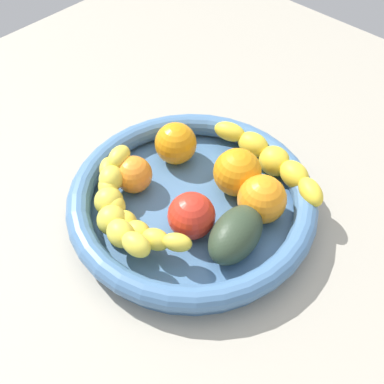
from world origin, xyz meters
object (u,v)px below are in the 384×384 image
object	(u,v)px
banana_draped_left	(116,206)
banana_arching_top	(272,160)
avocado_dark	(236,234)
orange_front	(176,143)
banana_draped_right	(129,215)
fruit_bowl	(192,202)
orange_rear	(134,175)
orange_mid_left	(237,172)
orange_mid_right	(262,199)
tomato_red	(191,216)

from	to	relation	value
banana_draped_left	banana_arching_top	size ratio (longest dim) A/B	0.79
banana_draped_left	avocado_dark	xyz separation A→B (cm)	(-7.56, 14.14, -0.62)
orange_front	avocado_dark	bearing A→B (deg)	68.98
banana_draped_right	fruit_bowl	bearing A→B (deg)	158.50
banana_draped_left	avocado_dark	distance (cm)	16.05
banana_draped_left	orange_rear	size ratio (longest dim) A/B	3.16
fruit_bowl	banana_draped_right	bearing A→B (deg)	-21.50
orange_mid_left	orange_rear	bearing A→B (deg)	-47.83
banana_draped_right	orange_mid_right	bearing A→B (deg)	140.76
fruit_bowl	avocado_dark	bearing A→B (deg)	81.62
orange_mid_left	orange_rear	distance (cm)	14.54
tomato_red	banana_draped_right	bearing A→B (deg)	-49.24
avocado_dark	banana_arching_top	bearing A→B (deg)	-161.14
orange_front	avocado_dark	world-z (taller)	orange_front
fruit_bowl	orange_mid_right	world-z (taller)	orange_mid_right
orange_mid_left	orange_mid_right	world-z (taller)	orange_mid_left
orange_rear	fruit_bowl	bearing A→B (deg)	109.75
banana_arching_top	tomato_red	world-z (taller)	tomato_red
banana_draped_left	banana_arching_top	bearing A→B (deg)	156.32
orange_front	orange_mid_left	bearing A→B (deg)	97.93
orange_rear	avocado_dark	size ratio (longest dim) A/B	0.56
orange_mid_left	banana_draped_left	bearing A→B (deg)	-26.26
banana_draped_right	avocado_dark	xyz separation A→B (cm)	(-7.13, 12.10, 0.00)
orange_front	orange_mid_right	distance (cm)	16.07
banana_arching_top	avocado_dark	world-z (taller)	avocado_dark
orange_front	orange_mid_right	bearing A→B (deg)	89.89
banana_draped_right	banana_arching_top	xyz separation A→B (cm)	(-21.01, 7.36, -0.06)
orange_mid_right	orange_rear	xyz separation A→B (cm)	(8.25, -16.26, -0.64)
banana_draped_left	orange_mid_left	bearing A→B (deg)	153.74
banana_draped_left	banana_draped_right	distance (cm)	2.18
banana_arching_top	orange_mid_right	distance (cm)	8.30
orange_rear	tomato_red	world-z (taller)	tomato_red
orange_front	tomato_red	bearing A→B (deg)	52.95
fruit_bowl	orange_mid_right	distance (cm)	9.70
tomato_red	avocado_dark	world-z (taller)	tomato_red
tomato_red	orange_rear	bearing A→B (deg)	-90.45
banana_draped_left	orange_mid_left	world-z (taller)	orange_mid_left
banana_draped_left	banana_arching_top	xyz separation A→B (cm)	(-21.44, 9.40, -0.68)
tomato_red	orange_mid_right	bearing A→B (deg)	149.12
orange_mid_left	orange_mid_right	xyz separation A→B (cm)	(1.50, 5.50, -0.08)
orange_front	avocado_dark	distance (cm)	18.25
banana_draped_left	orange_rear	bearing A→B (deg)	-152.16
banana_arching_top	fruit_bowl	bearing A→B (deg)	-17.82
orange_mid_left	orange_mid_right	distance (cm)	5.70
banana_draped_right	banana_arching_top	bearing A→B (deg)	160.68
orange_rear	orange_mid_right	bearing A→B (deg)	116.90
fruit_bowl	avocado_dark	distance (cm)	9.07
orange_mid_right	orange_front	bearing A→B (deg)	-90.11
orange_rear	banana_draped_right	bearing A→B (deg)	43.50
fruit_bowl	orange_rear	xyz separation A→B (cm)	(3.03, -8.44, 1.73)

